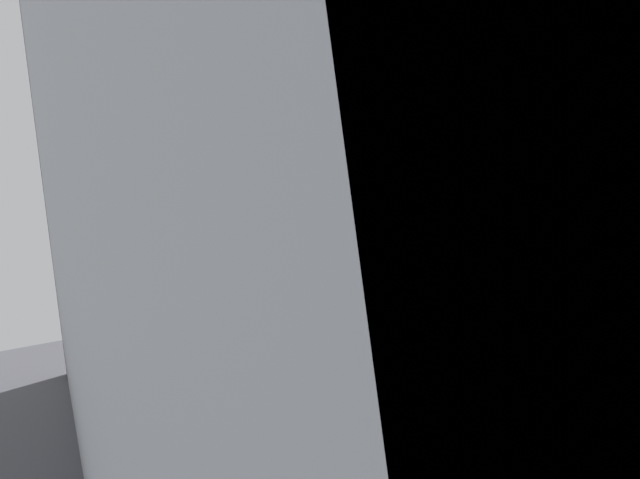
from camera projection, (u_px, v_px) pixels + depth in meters
name	position (u px, v px, depth m)	size (l,w,h in m)	color
ground_plane	(546.00, 439.00, 3.05)	(5.83, 5.14, 0.10)	#3D3D42
wall_back	(364.00, 168.00, 4.35)	(4.63, 0.64, 2.51)	#999EA3
wall_left	(86.00, 277.00, 1.70)	(0.12, 3.94, 2.51)	#999EA3
bath_mat	(199.00, 419.00, 3.15)	(0.68, 0.44, 0.01)	slate
vanity_sink_left	(170.00, 317.00, 3.57)	(0.70, 0.52, 0.77)	brown
tap_on_left_sink	(159.00, 247.00, 3.62)	(0.03, 0.13, 0.11)	silver
vanity_sink_right	(316.00, 291.00, 4.06)	(0.70, 0.52, 0.77)	brown
tap_on_right_sink	(304.00, 229.00, 4.11)	(0.03, 0.13, 0.11)	silver
toilet	(434.00, 273.00, 4.59)	(0.48, 0.62, 1.00)	brown
toothbrush_cup	(116.00, 254.00, 3.49)	(0.07, 0.07, 0.21)	silver
soap_dispenser	(336.00, 224.00, 4.23)	(0.06, 0.06, 0.20)	white
folded_hand_towel	(321.00, 247.00, 3.81)	(0.22, 0.16, 0.04)	gray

